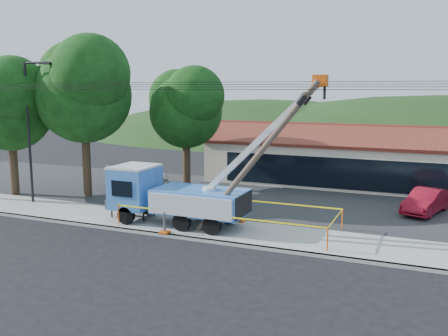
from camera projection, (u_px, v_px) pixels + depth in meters
ground at (193, 256)px, 22.15m from camera, size 120.00×120.00×0.00m
curb at (213, 241)px, 24.05m from camera, size 60.00×0.25×0.15m
sidewalk at (228, 231)px, 25.78m from camera, size 60.00×4.00×0.15m
parking_lot at (274, 200)px, 33.05m from camera, size 60.00×12.00×0.10m
strip_mall at (355, 160)px, 38.47m from camera, size 22.50×8.53×4.67m
streetlight at (31, 122)px, 31.16m from camera, size 2.13×0.22×9.00m
tree_west_near at (83, 86)px, 32.85m from camera, size 7.56×6.72×10.80m
tree_west_far at (9, 101)px, 33.57m from camera, size 6.84×6.08×9.48m
tree_lot at (186, 104)px, 35.67m from camera, size 6.30×5.60×8.94m
hill_west at (264, 135)px, 77.92m from camera, size 78.40×56.00×28.00m
hill_center at (438, 142)px, 68.28m from camera, size 89.60×64.00×32.00m
utility_truck at (174, 194)px, 26.68m from camera, size 11.68×4.06×7.83m
leaning_pole at (259, 153)px, 23.75m from camera, size 6.27×1.64×7.76m
bus_shelter at (134, 186)px, 28.27m from camera, size 2.48×1.55×2.37m
caution_tape at (228, 212)px, 26.15m from camera, size 11.23×3.83×1.11m
car_silver at (142, 192)px, 35.74m from camera, size 2.23×4.10×1.32m
car_red at (425, 215)px, 29.40m from camera, size 2.79×4.61×1.44m
car_white at (137, 185)px, 38.33m from camera, size 5.14×4.02×1.39m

